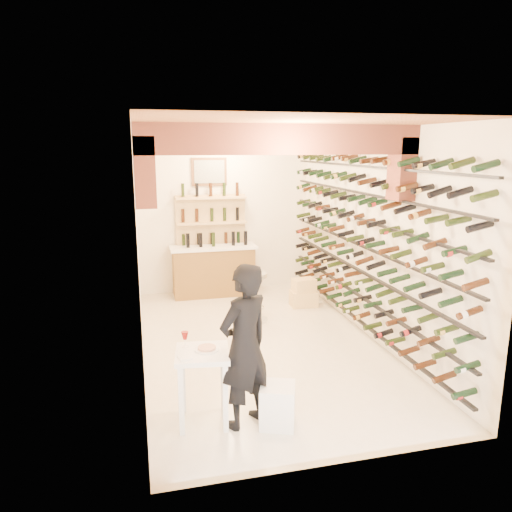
{
  "coord_description": "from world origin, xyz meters",
  "views": [
    {
      "loc": [
        -1.74,
        -6.77,
        2.94
      ],
      "look_at": [
        0.0,
        0.3,
        1.3
      ],
      "focal_mm": 34.25,
      "sensor_mm": 36.0,
      "label": 1
    }
  ],
  "objects_px": {
    "back_counter": "(214,269)",
    "crate_lower": "(304,298)",
    "white_stool": "(277,405)",
    "chrome_barstool": "(255,293)",
    "wine_rack": "(357,239)",
    "tasting_table": "(202,364)",
    "person": "(244,346)"
  },
  "relations": [
    {
      "from": "crate_lower",
      "to": "white_stool",
      "type": "bearing_deg",
      "value": -113.21
    },
    {
      "from": "wine_rack",
      "to": "chrome_barstool",
      "type": "bearing_deg",
      "value": 145.06
    },
    {
      "from": "person",
      "to": "crate_lower",
      "type": "bearing_deg",
      "value": -149.17
    },
    {
      "from": "white_stool",
      "to": "crate_lower",
      "type": "distance_m",
      "value": 4.08
    },
    {
      "from": "person",
      "to": "back_counter",
      "type": "bearing_deg",
      "value": -126.08
    },
    {
      "from": "tasting_table",
      "to": "white_stool",
      "type": "relative_size",
      "value": 2.17
    },
    {
      "from": "white_stool",
      "to": "person",
      "type": "distance_m",
      "value": 0.75
    },
    {
      "from": "tasting_table",
      "to": "white_stool",
      "type": "xyz_separation_m",
      "value": [
        0.76,
        -0.26,
        -0.44
      ]
    },
    {
      "from": "tasting_table",
      "to": "back_counter",
      "type": "bearing_deg",
      "value": 87.02
    },
    {
      "from": "tasting_table",
      "to": "person",
      "type": "height_order",
      "value": "person"
    },
    {
      "from": "chrome_barstool",
      "to": "back_counter",
      "type": "bearing_deg",
      "value": 104.75
    },
    {
      "from": "tasting_table",
      "to": "person",
      "type": "bearing_deg",
      "value": -11.96
    },
    {
      "from": "crate_lower",
      "to": "chrome_barstool",
      "type": "bearing_deg",
      "value": -152.6
    },
    {
      "from": "wine_rack",
      "to": "crate_lower",
      "type": "relative_size",
      "value": 11.7
    },
    {
      "from": "wine_rack",
      "to": "tasting_table",
      "type": "xyz_separation_m",
      "value": [
        -2.68,
        -1.95,
        -0.88
      ]
    },
    {
      "from": "wine_rack",
      "to": "white_stool",
      "type": "relative_size",
      "value": 12.48
    },
    {
      "from": "back_counter",
      "to": "crate_lower",
      "type": "xyz_separation_m",
      "value": [
        1.53,
        -1.12,
        -0.39
      ]
    },
    {
      "from": "white_stool",
      "to": "crate_lower",
      "type": "xyz_separation_m",
      "value": [
        1.61,
        3.75,
        -0.08
      ]
    },
    {
      "from": "wine_rack",
      "to": "chrome_barstool",
      "type": "distance_m",
      "value": 1.99
    },
    {
      "from": "white_stool",
      "to": "tasting_table",
      "type": "bearing_deg",
      "value": 161.16
    },
    {
      "from": "wine_rack",
      "to": "crate_lower",
      "type": "bearing_deg",
      "value": 101.28
    },
    {
      "from": "back_counter",
      "to": "person",
      "type": "height_order",
      "value": "person"
    },
    {
      "from": "chrome_barstool",
      "to": "crate_lower",
      "type": "bearing_deg",
      "value": 27.4
    },
    {
      "from": "back_counter",
      "to": "white_stool",
      "type": "relative_size",
      "value": 3.72
    },
    {
      "from": "back_counter",
      "to": "person",
      "type": "relative_size",
      "value": 0.95
    },
    {
      "from": "wine_rack",
      "to": "back_counter",
      "type": "relative_size",
      "value": 3.35
    },
    {
      "from": "wine_rack",
      "to": "tasting_table",
      "type": "distance_m",
      "value": 3.43
    },
    {
      "from": "back_counter",
      "to": "crate_lower",
      "type": "relative_size",
      "value": 3.49
    },
    {
      "from": "white_stool",
      "to": "chrome_barstool",
      "type": "xyz_separation_m",
      "value": [
        0.52,
        3.19,
        0.27
      ]
    },
    {
      "from": "white_stool",
      "to": "chrome_barstool",
      "type": "bearing_deg",
      "value": 80.68
    },
    {
      "from": "white_stool",
      "to": "crate_lower",
      "type": "bearing_deg",
      "value": 66.79
    },
    {
      "from": "wine_rack",
      "to": "tasting_table",
      "type": "relative_size",
      "value": 5.75
    }
  ]
}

